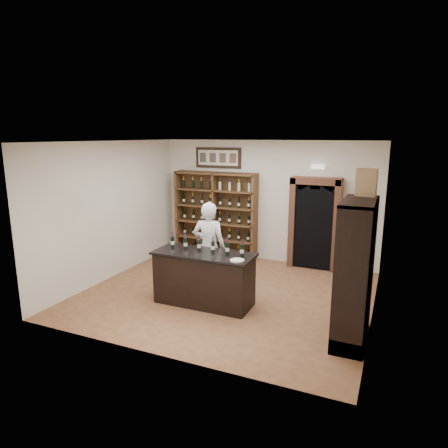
# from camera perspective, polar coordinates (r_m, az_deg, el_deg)

# --- Properties ---
(floor) EXTENTS (5.50, 5.50, 0.00)m
(floor) POSITION_cam_1_polar(r_m,az_deg,el_deg) (8.14, 0.36, -9.92)
(floor) COLOR #99603D
(floor) RESTS_ON ground
(ceiling) EXTENTS (5.50, 5.50, 0.00)m
(ceiling) POSITION_cam_1_polar(r_m,az_deg,el_deg) (7.52, 0.39, 11.70)
(ceiling) COLOR white
(ceiling) RESTS_ON wall_back
(wall_back) EXTENTS (5.50, 0.04, 3.00)m
(wall_back) POSITION_cam_1_polar(r_m,az_deg,el_deg) (10.00, 6.06, 3.22)
(wall_back) COLOR silver
(wall_back) RESTS_ON ground
(wall_left) EXTENTS (0.04, 5.00, 3.00)m
(wall_left) POSITION_cam_1_polar(r_m,az_deg,el_deg) (9.12, -15.72, 1.90)
(wall_left) COLOR silver
(wall_left) RESTS_ON ground
(wall_right) EXTENTS (0.04, 5.00, 3.00)m
(wall_right) POSITION_cam_1_polar(r_m,az_deg,el_deg) (7.10, 21.22, -1.45)
(wall_right) COLOR silver
(wall_right) RESTS_ON ground
(wine_shelf) EXTENTS (2.20, 0.38, 2.20)m
(wine_shelf) POSITION_cam_1_polar(r_m,az_deg,el_deg) (10.38, -1.13, 1.39)
(wine_shelf) COLOR brown
(wine_shelf) RESTS_ON ground
(framed_picture) EXTENTS (1.25, 0.04, 0.52)m
(framed_picture) POSITION_cam_1_polar(r_m,az_deg,el_deg) (10.32, -0.84, 9.45)
(framed_picture) COLOR black
(framed_picture) RESTS_ON wall_back
(arched_doorway) EXTENTS (1.17, 0.35, 2.17)m
(arched_doorway) POSITION_cam_1_polar(r_m,az_deg,el_deg) (9.60, 12.81, 0.39)
(arched_doorway) COLOR black
(arched_doorway) RESTS_ON ground
(emergency_light) EXTENTS (0.30, 0.10, 0.10)m
(emergency_light) POSITION_cam_1_polar(r_m,az_deg,el_deg) (9.51, 13.29, 7.94)
(emergency_light) COLOR white
(emergency_light) RESTS_ON wall_back
(tasting_counter) EXTENTS (1.88, 0.78, 1.00)m
(tasting_counter) POSITION_cam_1_polar(r_m,az_deg,el_deg) (7.53, -2.87, -7.81)
(tasting_counter) COLOR black
(tasting_counter) RESTS_ON ground
(counter_bottle_0) EXTENTS (0.07, 0.07, 0.30)m
(counter_bottle_0) POSITION_cam_1_polar(r_m,az_deg,el_deg) (7.76, -7.38, -2.53)
(counter_bottle_0) COLOR black
(counter_bottle_0) RESTS_ON tasting_counter
(counter_bottle_1) EXTENTS (0.07, 0.07, 0.30)m
(counter_bottle_1) POSITION_cam_1_polar(r_m,az_deg,el_deg) (7.62, -5.52, -2.77)
(counter_bottle_1) COLOR black
(counter_bottle_1) RESTS_ON tasting_counter
(counter_bottle_2) EXTENTS (0.07, 0.07, 0.30)m
(counter_bottle_2) POSITION_cam_1_polar(r_m,az_deg,el_deg) (7.49, -3.59, -3.01)
(counter_bottle_2) COLOR black
(counter_bottle_2) RESTS_ON tasting_counter
(counter_bottle_3) EXTENTS (0.07, 0.07, 0.30)m
(counter_bottle_3) POSITION_cam_1_polar(r_m,az_deg,el_deg) (7.36, -1.59, -3.26)
(counter_bottle_3) COLOR black
(counter_bottle_3) RESTS_ON tasting_counter
(counter_bottle_4) EXTENTS (0.07, 0.07, 0.30)m
(counter_bottle_4) POSITION_cam_1_polar(r_m,az_deg,el_deg) (7.25, 0.47, -3.51)
(counter_bottle_4) COLOR black
(counter_bottle_4) RESTS_ON tasting_counter
(counter_bottle_5) EXTENTS (0.07, 0.07, 0.30)m
(counter_bottle_5) POSITION_cam_1_polar(r_m,az_deg,el_deg) (7.14, 2.60, -3.76)
(counter_bottle_5) COLOR black
(counter_bottle_5) RESTS_ON tasting_counter
(side_cabinet) EXTENTS (0.48, 1.20, 2.20)m
(side_cabinet) POSITION_cam_1_polar(r_m,az_deg,el_deg) (6.47, 18.27, -9.50)
(side_cabinet) COLOR black
(side_cabinet) RESTS_ON ground
(shopkeeper) EXTENTS (0.72, 0.51, 1.84)m
(shopkeeper) POSITION_cam_1_polar(r_m,az_deg,el_deg) (8.01, -2.14, -3.34)
(shopkeeper) COLOR silver
(shopkeeper) RESTS_ON ground
(plate) EXTENTS (0.25, 0.25, 0.02)m
(plate) POSITION_cam_1_polar(r_m,az_deg,el_deg) (6.89, 1.88, -5.22)
(plate) COLOR beige
(plate) RESTS_ON tasting_counter
(wine_crate) EXTENTS (0.32, 0.17, 0.43)m
(wine_crate) POSITION_cam_1_polar(r_m,az_deg,el_deg) (6.46, 19.68, 5.60)
(wine_crate) COLOR tan
(wine_crate) RESTS_ON side_cabinet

